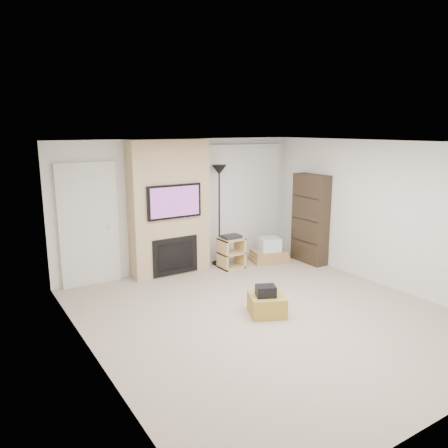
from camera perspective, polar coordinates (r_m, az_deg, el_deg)
floor at (r=6.61m, az=5.69°, el=-11.71°), size 5.00×5.50×0.00m
ceiling at (r=6.04m, az=6.21°, el=10.50°), size 5.00×5.50×0.00m
wall_back at (r=8.49m, az=-5.61°, el=2.56°), size 5.00×0.00×2.50m
wall_left at (r=5.10m, az=-16.83°, el=-4.60°), size 0.00×5.50×2.50m
wall_right at (r=7.97m, az=20.23°, el=1.20°), size 0.00×5.50×2.50m
hvac_vent at (r=6.91m, az=4.66°, el=10.74°), size 0.35×0.18×0.01m
ottoman at (r=6.57m, az=5.61°, el=-10.44°), size 0.66×0.66×0.30m
black_bag at (r=6.44m, az=5.48°, el=-8.71°), size 0.35×0.32×0.16m
fireplace_wall at (r=8.15m, az=-7.13°, el=2.02°), size 1.50×0.47×2.50m
entry_door at (r=7.86m, az=-17.24°, el=-0.18°), size 1.02×0.11×2.14m
vertical_blinds at (r=9.15m, az=2.40°, el=3.47°), size 1.98×0.10×2.37m
floor_lamp at (r=8.55m, az=-0.64°, el=4.88°), size 0.30×0.30×2.00m
av_stand at (r=8.56m, az=0.96°, el=-3.50°), size 0.45×0.38×0.66m
box_stack at (r=9.06m, az=5.93°, el=-3.70°), size 0.86×0.74×0.50m
bookshelf at (r=8.98m, az=11.21°, el=0.66°), size 0.30×0.80×1.80m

